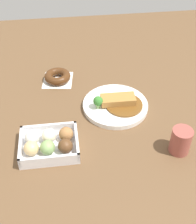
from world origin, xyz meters
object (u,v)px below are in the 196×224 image
curry_plate (115,105)px  donut_box (49,144)px  chocolate_ring_donut (58,77)px  coffee_mug (181,141)px

curry_plate → donut_box: size_ratio=1.31×
curry_plate → chocolate_ring_donut: 0.28m
donut_box → chocolate_ring_donut: (0.04, 0.37, -0.01)m
chocolate_ring_donut → coffee_mug: bearing=-49.6°
coffee_mug → chocolate_ring_donut: bearing=130.4°
curry_plate → donut_box: (-0.24, -0.17, 0.01)m
curry_plate → coffee_mug: (0.16, -0.22, 0.03)m
donut_box → coffee_mug: bearing=-8.1°
curry_plate → chocolate_ring_donut: (-0.20, 0.20, 0.00)m
coffee_mug → curry_plate: bearing=125.3°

